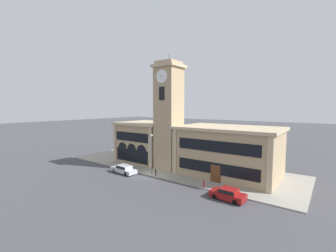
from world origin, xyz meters
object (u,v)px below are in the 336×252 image
at_px(parked_car_near, 124,169).
at_px(fire_hydrant, 204,184).
at_px(street_lamp, 152,149).
at_px(parked_car_mid, 228,194).
at_px(bollard, 156,172).

bearing_deg(parked_car_near, fire_hydrant, -169.42).
xyz_separation_m(street_lamp, fire_hydrant, (9.42, -0.22, -3.76)).
relative_size(street_lamp, fire_hydrant, 7.44).
bearing_deg(parked_car_near, parked_car_mid, -176.52).
distance_m(parked_car_near, parked_car_mid, 17.95).
distance_m(bollard, fire_hydrant, 8.50).
relative_size(parked_car_mid, fire_hydrant, 4.79).
relative_size(parked_car_near, fire_hydrant, 5.73).
xyz_separation_m(street_lamp, bollard, (0.91, -0.13, -3.66)).
distance_m(parked_car_mid, street_lamp, 14.14).
bearing_deg(fire_hydrant, street_lamp, 178.64).
relative_size(parked_car_mid, bollard, 3.92).
bearing_deg(fire_hydrant, bollard, 179.39).
height_order(parked_car_mid, street_lamp, street_lamp).
bearing_deg(bollard, parked_car_near, -161.19).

